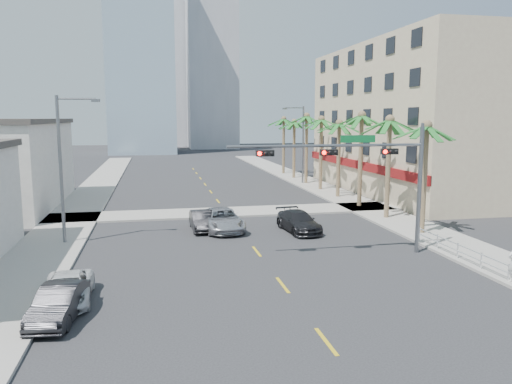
{
  "coord_description": "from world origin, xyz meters",
  "views": [
    {
      "loc": [
        -5.64,
        -17.51,
        7.69
      ],
      "look_at": [
        -0.05,
        9.96,
        3.5
      ],
      "focal_mm": 35.0,
      "sensor_mm": 36.0,
      "label": 1
    }
  ],
  "objects_px": {
    "traffic_signal_mast": "(367,166)",
    "car_parked_far": "(67,289)",
    "car_lane_right": "(299,222)",
    "car_lane_center": "(222,220)",
    "car_lane_left": "(202,221)",
    "car_parked_mid": "(59,303)"
  },
  "relations": [
    {
      "from": "car_lane_center",
      "to": "car_lane_left",
      "type": "bearing_deg",
      "value": 161.49
    },
    {
      "from": "car_parked_far",
      "to": "car_lane_right",
      "type": "bearing_deg",
      "value": 36.8
    },
    {
      "from": "traffic_signal_mast",
      "to": "car_lane_right",
      "type": "xyz_separation_m",
      "value": [
        -1.97,
        6.52,
        -4.37
      ]
    },
    {
      "from": "car_lane_center",
      "to": "traffic_signal_mast",
      "type": "bearing_deg",
      "value": -51.9
    },
    {
      "from": "car_lane_right",
      "to": "car_lane_center",
      "type": "bearing_deg",
      "value": 158.61
    },
    {
      "from": "car_parked_far",
      "to": "car_lane_left",
      "type": "relative_size",
      "value": 1.06
    },
    {
      "from": "car_lane_left",
      "to": "car_lane_center",
      "type": "distance_m",
      "value": 1.43
    },
    {
      "from": "traffic_signal_mast",
      "to": "car_parked_far",
      "type": "bearing_deg",
      "value": -164.25
    },
    {
      "from": "car_lane_center",
      "to": "car_lane_right",
      "type": "bearing_deg",
      "value": -18.99
    },
    {
      "from": "car_parked_mid",
      "to": "car_lane_right",
      "type": "relative_size",
      "value": 0.85
    },
    {
      "from": "car_parked_mid",
      "to": "car_lane_center",
      "type": "height_order",
      "value": "car_lane_center"
    },
    {
      "from": "traffic_signal_mast",
      "to": "car_parked_mid",
      "type": "bearing_deg",
      "value": -158.0
    },
    {
      "from": "car_parked_mid",
      "to": "car_lane_left",
      "type": "height_order",
      "value": "car_parked_mid"
    },
    {
      "from": "car_parked_mid",
      "to": "car_lane_center",
      "type": "xyz_separation_m",
      "value": [
        8.17,
        14.06,
        0.08
      ]
    },
    {
      "from": "car_lane_center",
      "to": "car_lane_right",
      "type": "distance_m",
      "value": 5.24
    },
    {
      "from": "traffic_signal_mast",
      "to": "car_lane_left",
      "type": "bearing_deg",
      "value": 135.32
    },
    {
      "from": "car_lane_left",
      "to": "car_lane_right",
      "type": "xyz_separation_m",
      "value": [
        6.42,
        -1.78,
        0.03
      ]
    },
    {
      "from": "traffic_signal_mast",
      "to": "car_parked_mid",
      "type": "distance_m",
      "value": 16.96
    },
    {
      "from": "car_parked_mid",
      "to": "car_lane_right",
      "type": "bearing_deg",
      "value": 50.92
    },
    {
      "from": "car_parked_mid",
      "to": "car_lane_left",
      "type": "xyz_separation_m",
      "value": [
        6.8,
        14.43,
        -0.0
      ]
    },
    {
      "from": "car_lane_left",
      "to": "car_lane_center",
      "type": "xyz_separation_m",
      "value": [
        1.37,
        -0.37,
        0.09
      ]
    },
    {
      "from": "car_lane_left",
      "to": "car_lane_right",
      "type": "distance_m",
      "value": 6.66
    }
  ]
}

